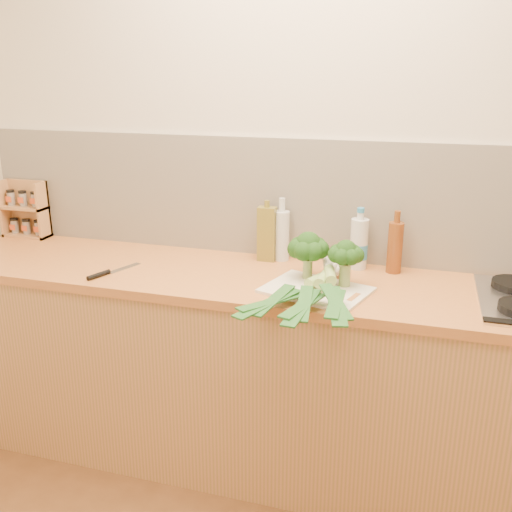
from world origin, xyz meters
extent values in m
plane|color=beige|center=(0.00, 1.50, 1.30)|extent=(3.50, 0.00, 3.50)
cube|color=silver|center=(0.00, 1.49, 1.17)|extent=(3.20, 0.02, 0.54)
cube|color=#BE7F4F|center=(0.00, 1.20, 0.43)|extent=(3.20, 0.60, 0.86)
cube|color=#C07938|center=(0.00, 1.20, 0.88)|extent=(3.20, 0.62, 0.04)
cube|color=white|center=(0.13, 1.09, 0.91)|extent=(0.45, 0.38, 0.01)
cylinder|color=#89A460|center=(0.07, 1.20, 0.95)|extent=(0.04, 0.04, 0.08)
sphere|color=#0F340E|center=(0.07, 1.20, 1.06)|extent=(0.10, 0.10, 0.10)
sphere|color=#0F340E|center=(0.12, 1.20, 1.04)|extent=(0.08, 0.08, 0.08)
sphere|color=#0F340E|center=(0.10, 1.24, 1.04)|extent=(0.08, 0.08, 0.08)
sphere|color=#0F340E|center=(0.06, 1.24, 1.04)|extent=(0.08, 0.08, 0.08)
sphere|color=#0F340E|center=(0.03, 1.22, 1.04)|extent=(0.08, 0.08, 0.08)
sphere|color=#0F340E|center=(0.03, 1.18, 1.04)|extent=(0.08, 0.08, 0.08)
sphere|color=#0F340E|center=(0.06, 1.15, 1.04)|extent=(0.08, 0.08, 0.08)
sphere|color=#0F340E|center=(0.10, 1.16, 1.04)|extent=(0.08, 0.08, 0.08)
cylinder|color=#89A460|center=(0.23, 1.16, 0.96)|extent=(0.04, 0.04, 0.09)
sphere|color=#0F340E|center=(0.23, 1.16, 1.06)|extent=(0.09, 0.09, 0.09)
sphere|color=#0F340E|center=(0.27, 1.16, 1.04)|extent=(0.06, 0.06, 0.06)
sphere|color=#0F340E|center=(0.25, 1.19, 1.04)|extent=(0.06, 0.06, 0.06)
sphere|color=#0F340E|center=(0.22, 1.19, 1.04)|extent=(0.06, 0.06, 0.06)
sphere|color=#0F340E|center=(0.19, 1.17, 1.04)|extent=(0.06, 0.06, 0.06)
sphere|color=#0F340E|center=(0.19, 1.14, 1.04)|extent=(0.06, 0.06, 0.06)
sphere|color=#0F340E|center=(0.22, 1.12, 1.04)|extent=(0.06, 0.06, 0.06)
sphere|color=#0F340E|center=(0.25, 1.13, 1.04)|extent=(0.06, 0.06, 0.06)
cylinder|color=white|center=(0.19, 1.27, 0.93)|extent=(0.09, 0.13, 0.04)
cylinder|color=#98C060|center=(0.13, 1.14, 0.93)|extent=(0.10, 0.16, 0.04)
cube|color=#1B4D1B|center=(0.01, 0.86, 0.93)|extent=(0.20, 0.27, 0.02)
cube|color=#1B4D1B|center=(0.00, 0.84, 0.94)|extent=(0.18, 0.33, 0.01)
cube|color=#1B4D1B|center=(0.02, 0.87, 0.94)|extent=(0.10, 0.28, 0.02)
cylinder|color=white|center=(0.16, 1.22, 0.95)|extent=(0.05, 0.11, 0.04)
cylinder|color=#98C060|center=(0.15, 1.11, 0.95)|extent=(0.05, 0.14, 0.04)
cube|color=#1B4D1B|center=(0.14, 0.82, 0.95)|extent=(0.12, 0.30, 0.02)
cube|color=#1B4D1B|center=(0.13, 0.80, 0.95)|extent=(0.07, 0.34, 0.01)
cube|color=#1B4D1B|center=(0.14, 0.83, 0.96)|extent=(0.08, 0.28, 0.02)
cylinder|color=white|center=(0.15, 1.21, 0.97)|extent=(0.06, 0.11, 0.04)
cylinder|color=#98C060|center=(0.18, 1.10, 0.97)|extent=(0.07, 0.14, 0.04)
cube|color=#1B4D1B|center=(0.24, 0.83, 0.97)|extent=(0.06, 0.30, 0.02)
cube|color=#1B4D1B|center=(0.25, 0.81, 0.97)|extent=(0.13, 0.34, 0.01)
cube|color=#1B4D1B|center=(0.24, 0.84, 0.97)|extent=(0.16, 0.27, 0.02)
cube|color=silver|center=(-0.72, 1.12, 0.90)|extent=(0.09, 0.17, 0.00)
cylinder|color=black|center=(-0.77, 0.99, 0.91)|extent=(0.06, 0.11, 0.02)
cube|color=tan|center=(-1.45, 1.47, 1.04)|extent=(0.24, 0.01, 0.29)
cube|color=tan|center=(-1.45, 1.43, 0.91)|extent=(0.24, 0.10, 0.01)
cube|color=tan|center=(-1.45, 1.43, 1.05)|extent=(0.24, 0.10, 0.01)
cube|color=tan|center=(-1.56, 1.43, 1.04)|extent=(0.01, 0.10, 0.29)
cube|color=tan|center=(-1.34, 1.43, 1.04)|extent=(0.01, 0.10, 0.29)
cylinder|color=gray|center=(-1.52, 1.43, 0.95)|extent=(0.04, 0.04, 0.07)
cylinder|color=gray|center=(-1.45, 1.43, 0.95)|extent=(0.04, 0.04, 0.07)
cylinder|color=gray|center=(-1.38, 1.43, 0.95)|extent=(0.04, 0.04, 0.07)
cylinder|color=gray|center=(-1.52, 1.43, 1.10)|extent=(0.04, 0.04, 0.07)
cylinder|color=gray|center=(-1.45, 1.43, 1.10)|extent=(0.04, 0.04, 0.07)
cylinder|color=gray|center=(-1.38, 1.43, 1.10)|extent=(0.04, 0.04, 0.07)
cube|color=olive|center=(-0.16, 1.41, 1.02)|extent=(0.08, 0.05, 0.25)
cylinder|color=olive|center=(-0.16, 1.41, 1.16)|extent=(0.02, 0.02, 0.03)
cylinder|color=silver|center=(-0.10, 1.44, 1.01)|extent=(0.07, 0.07, 0.22)
cylinder|color=silver|center=(-0.10, 1.44, 1.15)|extent=(0.03, 0.03, 0.06)
cylinder|color=brown|center=(0.40, 1.41, 1.01)|extent=(0.06, 0.06, 0.22)
cylinder|color=brown|center=(0.40, 1.41, 1.14)|extent=(0.03, 0.03, 0.05)
cylinder|color=silver|center=(0.25, 1.42, 1.01)|extent=(0.08, 0.08, 0.22)
cylinder|color=silver|center=(0.25, 1.42, 1.13)|extent=(0.03, 0.03, 0.03)
cylinder|color=teal|center=(0.25, 1.42, 0.98)|extent=(0.08, 0.08, 0.07)
camera|label=1|loc=(0.49, -0.96, 1.72)|focal=40.00mm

